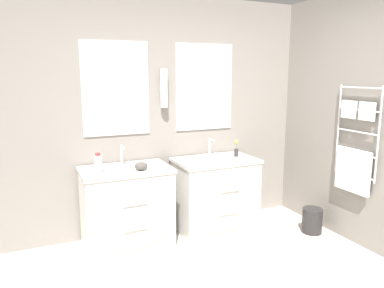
% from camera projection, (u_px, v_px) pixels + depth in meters
% --- Properties ---
extents(wall_back, '(4.92, 0.16, 2.60)m').
position_uv_depth(wall_back, '(165.00, 115.00, 4.20)').
color(wall_back, gray).
rests_on(wall_back, ground_plane).
extents(wall_right, '(0.13, 3.92, 2.60)m').
position_uv_depth(wall_right, '(354.00, 120.00, 3.89)').
color(wall_right, gray).
rests_on(wall_right, ground_plane).
extents(vanity_left, '(0.90, 0.63, 0.83)m').
position_uv_depth(vanity_left, '(128.00, 207.00, 3.81)').
color(vanity_left, silver).
rests_on(vanity_left, ground_plane).
extents(vanity_right, '(0.90, 0.63, 0.83)m').
position_uv_depth(vanity_right, '(217.00, 194.00, 4.22)').
color(vanity_right, silver).
rests_on(vanity_right, ground_plane).
extents(faucet_left, '(0.17, 0.13, 0.21)m').
position_uv_depth(faucet_left, '(122.00, 155.00, 3.87)').
color(faucet_left, silver).
rests_on(faucet_left, vanity_left).
extents(faucet_right, '(0.17, 0.13, 0.21)m').
position_uv_depth(faucet_right, '(210.00, 148.00, 4.28)').
color(faucet_right, silver).
rests_on(faucet_right, vanity_right).
extents(toiletry_bottle, '(0.07, 0.07, 0.20)m').
position_uv_depth(toiletry_bottle, '(98.00, 164.00, 3.56)').
color(toiletry_bottle, silver).
rests_on(toiletry_bottle, vanity_left).
extents(amenity_bowl, '(0.13, 0.13, 0.08)m').
position_uv_depth(amenity_bowl, '(141.00, 166.00, 3.70)').
color(amenity_bowl, '#4C4742').
rests_on(amenity_bowl, vanity_left).
extents(flower_vase, '(0.05, 0.05, 0.19)m').
position_uv_depth(flower_vase, '(236.00, 149.00, 4.29)').
color(flower_vase, '#332D2D').
rests_on(flower_vase, vanity_right).
extents(soap_dish, '(0.09, 0.06, 0.04)m').
position_uv_depth(soap_dish, '(207.00, 162.00, 3.95)').
color(soap_dish, white).
rests_on(soap_dish, vanity_right).
extents(waste_bin, '(0.22, 0.22, 0.28)m').
position_uv_depth(waste_bin, '(312.00, 220.00, 4.21)').
color(waste_bin, '#282626').
rests_on(waste_bin, ground_plane).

